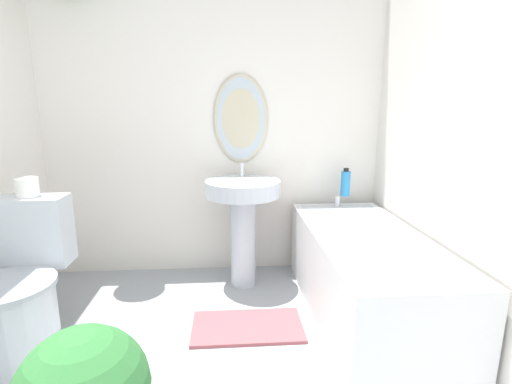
# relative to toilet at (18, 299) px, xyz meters

# --- Properties ---
(wall_back) EXTENTS (2.56, 0.35, 2.40)m
(wall_back) POSITION_rel_toilet_xyz_m (0.86, 1.01, 0.98)
(wall_back) COLOR silver
(wall_back) RESTS_ON ground_plane
(wall_right) EXTENTS (0.06, 2.45, 2.40)m
(wall_right) POSITION_rel_toilet_xyz_m (2.19, -0.17, 0.88)
(wall_right) COLOR silver
(wall_right) RESTS_ON ground_plane
(toilet) EXTENTS (0.43, 0.59, 0.78)m
(toilet) POSITION_rel_toilet_xyz_m (0.00, 0.00, 0.00)
(toilet) COLOR silver
(toilet) RESTS_ON ground_plane
(pedestal_sink) EXTENTS (0.51, 0.51, 0.85)m
(pedestal_sink) POSITION_rel_toilet_xyz_m (1.13, 0.70, 0.23)
(pedestal_sink) COLOR silver
(pedestal_sink) RESTS_ON ground_plane
(bathtub) EXTENTS (0.63, 1.43, 0.60)m
(bathtub) POSITION_rel_toilet_xyz_m (1.83, 0.24, -0.04)
(bathtub) COLOR silver
(bathtub) RESTS_ON ground_plane
(shampoo_bottle) EXTENTS (0.07, 0.07, 0.20)m
(shampoo_bottle) POSITION_rel_toilet_xyz_m (1.89, 0.86, 0.38)
(shampoo_bottle) COLOR #2D84C6
(shampoo_bottle) RESTS_ON bathtub
(bath_mat) EXTENTS (0.63, 0.34, 0.02)m
(bath_mat) POSITION_rel_toilet_xyz_m (1.13, 0.15, -0.31)
(bath_mat) COLOR #934C51
(bath_mat) RESTS_ON ground_plane
(toilet_paper_roll) EXTENTS (0.11, 0.11, 0.10)m
(toilet_paper_roll) POSITION_rel_toilet_xyz_m (0.00, 0.21, 0.51)
(toilet_paper_roll) COLOR white
(toilet_paper_roll) RESTS_ON toilet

